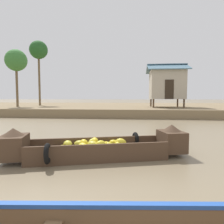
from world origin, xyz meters
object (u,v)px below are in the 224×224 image
at_px(stilt_house_left, 167,84).
at_px(palm_tree_near, 16,61).
at_px(banana_boat, 97,147).
at_px(palm_tree_mid, 39,51).

relative_size(stilt_house_left, palm_tree_near, 0.72).
bearing_deg(stilt_house_left, banana_boat, -105.97).
distance_m(banana_boat, palm_tree_mid, 21.90).
xyz_separation_m(stilt_house_left, palm_tree_mid, (-14.60, 2.84, 4.21)).
relative_size(palm_tree_near, palm_tree_mid, 0.77).
bearing_deg(palm_tree_mid, palm_tree_near, -104.54).
height_order(banana_boat, palm_tree_mid, palm_tree_mid).
bearing_deg(palm_tree_near, banana_boat, -52.93).
xyz_separation_m(banana_boat, palm_tree_mid, (-10.24, 18.07, 6.93)).
height_order(banana_boat, stilt_house_left, stilt_house_left).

